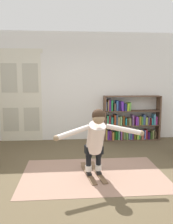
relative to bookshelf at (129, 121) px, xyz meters
The scene contains 7 objects.
ground_plane 2.82m from the bookshelf, 120.43° to the right, with size 7.20×7.20×0.00m, color brown.
back_wall 1.70m from the bookshelf, behind, with size 6.00×0.10×2.90m, color white.
double_door 3.01m from the bookshelf, behind, with size 1.22×0.05×2.45m.
rug 2.66m from the bookshelf, 118.37° to the right, with size 2.50×1.64×0.01m, color #9C7764.
bookshelf is the anchor object (origin of this frame).
skis_pair 2.63m from the bookshelf, 118.80° to the right, with size 0.40×0.91×0.07m.
person_skier 2.74m from the bookshelf, 116.41° to the right, with size 1.46×0.70×1.14m.
Camera 1 is at (-0.29, -3.86, 1.70)m, focal length 37.91 mm.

